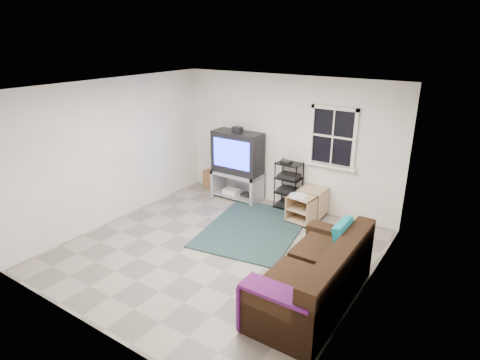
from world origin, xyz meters
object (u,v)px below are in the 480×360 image
Objects in this scene: tv_unit at (238,160)px; side_table_left at (313,201)px; side_table_right at (303,206)px; av_rack at (288,188)px; sofa at (315,279)px.

tv_unit is 1.79m from side_table_left.
side_table_left reaches higher than side_table_right.
sofa is (1.66, -2.48, -0.09)m from av_rack.
tv_unit reaches higher than side_table_right.
av_rack reaches higher than sofa.
av_rack is 2.98m from sofa.
tv_unit is at bearing 139.63° from sofa.
sofa is (1.11, -2.46, 0.04)m from side_table_left.
side_table_right is at bearing 118.77° from sofa.
tv_unit is 2.81× the size of side_table_right.
sofa is at bearing -40.37° from tv_unit.
tv_unit is 1.56× the size of av_rack.
side_table_right is (0.50, -0.37, -0.12)m from av_rack.
tv_unit reaches higher than sofa.
tv_unit is 2.77× the size of side_table_left.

